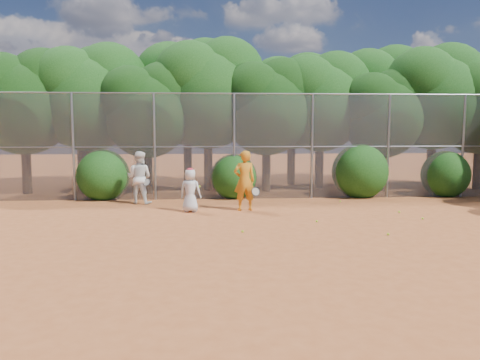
{
  "coord_description": "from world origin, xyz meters",
  "views": [
    {
      "loc": [
        -1.91,
        -11.78,
        2.63
      ],
      "look_at": [
        -1.0,
        2.5,
        1.1
      ],
      "focal_mm": 35.0,
      "sensor_mm": 36.0,
      "label": 1
    }
  ],
  "objects": [
    {
      "name": "player_teen",
      "position": [
        -2.56,
        3.2,
        0.71
      ],
      "size": [
        0.78,
        0.61,
        1.43
      ],
      "rotation": [
        0.0,
        0.0,
        2.88
      ],
      "color": "silver",
      "rests_on": "ground"
    },
    {
      "name": "tree_11",
      "position": [
        2.06,
        10.64,
        4.16
      ],
      "size": [
        4.64,
        4.03,
        6.35
      ],
      "color": "black",
      "rests_on": "ground"
    },
    {
      "name": "bush_3",
      "position": [
        7.5,
        6.3,
        0.95
      ],
      "size": [
        1.9,
        1.9,
        1.9
      ],
      "primitive_type": "sphere",
      "color": "#134010",
      "rests_on": "ground"
    },
    {
      "name": "ball_0",
      "position": [
        1.12,
        1.23,
        0.03
      ],
      "size": [
        0.07,
        0.07,
        0.07
      ],
      "primitive_type": "sphere",
      "color": "#B3DA27",
      "rests_on": "ground"
    },
    {
      "name": "ball_5",
      "position": [
        2.83,
        4.86,
        0.03
      ],
      "size": [
        0.07,
        0.07,
        0.07
      ],
      "primitive_type": "sphere",
      "color": "#B3DA27",
      "rests_on": "ground"
    },
    {
      "name": "bush_0",
      "position": [
        -6.0,
        6.3,
        1.0
      ],
      "size": [
        2.0,
        2.0,
        2.0
      ],
      "primitive_type": "sphere",
      "color": "#134010",
      "rests_on": "ground"
    },
    {
      "name": "tree_3",
      "position": [
        -1.94,
        8.84,
        4.4
      ],
      "size": [
        4.89,
        4.26,
        6.7
      ],
      "color": "black",
      "rests_on": "ground"
    },
    {
      "name": "ball_2",
      "position": [
        2.54,
        -0.52,
        0.03
      ],
      "size": [
        0.07,
        0.07,
        0.07
      ],
      "primitive_type": "sphere",
      "color": "#B3DA27",
      "rests_on": "ground"
    },
    {
      "name": "tree_2",
      "position": [
        -4.45,
        7.83,
        3.58
      ],
      "size": [
        3.99,
        3.47,
        5.47
      ],
      "color": "black",
      "rests_on": "ground"
    },
    {
      "name": "ball_4",
      "position": [
        -1.09,
        0.02,
        0.03
      ],
      "size": [
        0.07,
        0.07,
        0.07
      ],
      "primitive_type": "sphere",
      "color": "#B3DA27",
      "rests_on": "ground"
    },
    {
      "name": "ground",
      "position": [
        0.0,
        0.0,
        0.0
      ],
      "size": [
        80.0,
        80.0,
        0.0
      ],
      "primitive_type": "plane",
      "color": "#A34F24",
      "rests_on": "ground"
    },
    {
      "name": "tree_10",
      "position": [
        -2.93,
        11.05,
        4.63
      ],
      "size": [
        5.15,
        4.48,
        7.06
      ],
      "color": "black",
      "rests_on": "ground"
    },
    {
      "name": "tree_0",
      "position": [
        -9.44,
        8.04,
        3.93
      ],
      "size": [
        4.38,
        3.81,
        6.0
      ],
      "color": "black",
      "rests_on": "ground"
    },
    {
      "name": "tree_6",
      "position": [
        5.55,
        8.03,
        3.47
      ],
      "size": [
        3.86,
        3.36,
        5.29
      ],
      "color": "black",
      "rests_on": "ground"
    },
    {
      "name": "tree_9",
      "position": [
        -7.94,
        10.84,
        4.34
      ],
      "size": [
        4.83,
        4.2,
        6.62
      ],
      "color": "black",
      "rests_on": "ground"
    },
    {
      "name": "player_yellow",
      "position": [
        -0.8,
        3.36,
        0.98
      ],
      "size": [
        0.91,
        0.6,
        1.97
      ],
      "rotation": [
        0.0,
        0.0,
        3.32
      ],
      "color": "orange",
      "rests_on": "ground"
    },
    {
      "name": "tree_7",
      "position": [
        8.06,
        8.64,
        4.28
      ],
      "size": [
        4.77,
        4.14,
        6.53
      ],
      "color": "black",
      "rests_on": "ground"
    },
    {
      "name": "bush_1",
      "position": [
        -1.0,
        6.3,
        0.9
      ],
      "size": [
        1.8,
        1.8,
        1.8
      ],
      "primitive_type": "sphere",
      "color": "#134010",
      "rests_on": "ground"
    },
    {
      "name": "tree_4",
      "position": [
        0.55,
        8.24,
        3.76
      ],
      "size": [
        4.19,
        3.64,
        5.73
      ],
      "color": "black",
      "rests_on": "ground"
    },
    {
      "name": "tree_1",
      "position": [
        -6.94,
        8.54,
        4.16
      ],
      "size": [
        4.64,
        4.03,
        6.35
      ],
      "color": "black",
      "rests_on": "ground"
    },
    {
      "name": "player_white",
      "position": [
        -4.45,
        5.05,
        0.94
      ],
      "size": [
        1.07,
        0.93,
        1.88
      ],
      "rotation": [
        0.0,
        0.0,
        2.87
      ],
      "color": "white",
      "rests_on": "ground"
    },
    {
      "name": "bush_2",
      "position": [
        4.0,
        6.3,
        1.1
      ],
      "size": [
        2.2,
        2.2,
        2.2
      ],
      "primitive_type": "sphere",
      "color": "#134010",
      "rests_on": "ground"
    },
    {
      "name": "fence_back",
      "position": [
        -0.12,
        6.0,
        2.05
      ],
      "size": [
        20.05,
        0.09,
        4.03
      ],
      "color": "gray",
      "rests_on": "ground"
    },
    {
      "name": "ball_1",
      "position": [
        4.1,
        2.58,
        0.03
      ],
      "size": [
        0.07,
        0.07,
        0.07
      ],
      "primitive_type": "sphere",
      "color": "#B3DA27",
      "rests_on": "ground"
    },
    {
      "name": "ball_3",
      "position": [
        4.34,
        1.45,
        0.03
      ],
      "size": [
        0.07,
        0.07,
        0.07
      ],
      "primitive_type": "sphere",
      "color": "#B3DA27",
      "rests_on": "ground"
    },
    {
      "name": "tree_5",
      "position": [
        3.06,
        9.04,
        4.05
      ],
      "size": [
        4.51,
        3.92,
        6.17
      ],
      "color": "black",
      "rests_on": "ground"
    },
    {
      "name": "tree_12",
      "position": [
        6.56,
        11.24,
        4.51
      ],
      "size": [
        5.02,
        4.37,
        6.88
      ],
      "color": "black",
      "rests_on": "ground"
    }
  ]
}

